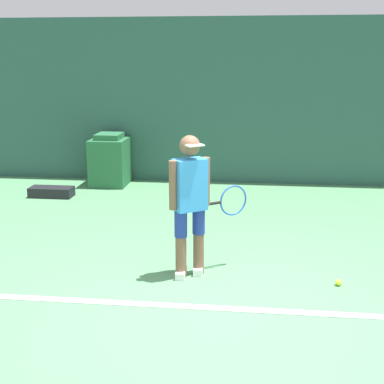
% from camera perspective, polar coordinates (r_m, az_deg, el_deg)
% --- Properties ---
extents(ground_plane, '(24.00, 24.00, 0.00)m').
position_cam_1_polar(ground_plane, '(5.23, 2.64, -12.45)').
color(ground_plane, '#518C5B').
extents(back_wall, '(24.00, 0.10, 3.06)m').
position_cam_1_polar(back_wall, '(10.13, 5.02, 9.54)').
color(back_wall, '#2D564C').
rests_on(back_wall, ground_plane).
extents(court_baseline, '(21.60, 0.10, 0.01)m').
position_cam_1_polar(court_baseline, '(5.24, 2.66, -12.30)').
color(court_baseline, white).
rests_on(court_baseline, ground_plane).
extents(tennis_player, '(0.81, 0.61, 1.56)m').
position_cam_1_polar(tennis_player, '(5.72, -0.09, -0.85)').
color(tennis_player, brown).
rests_on(tennis_player, ground_plane).
extents(tennis_ball, '(0.07, 0.07, 0.07)m').
position_cam_1_polar(tennis_ball, '(5.92, 15.35, -9.30)').
color(tennis_ball, '#D1E533').
rests_on(tennis_ball, ground_plane).
extents(covered_chair, '(0.65, 0.76, 0.97)m').
position_cam_1_polar(covered_chair, '(10.15, -8.74, 3.35)').
color(covered_chair, '#28663D').
rests_on(covered_chair, ground_plane).
extents(equipment_bag, '(0.74, 0.32, 0.17)m').
position_cam_1_polar(equipment_bag, '(9.53, -14.76, 0.01)').
color(equipment_bag, black).
rests_on(equipment_bag, ground_plane).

